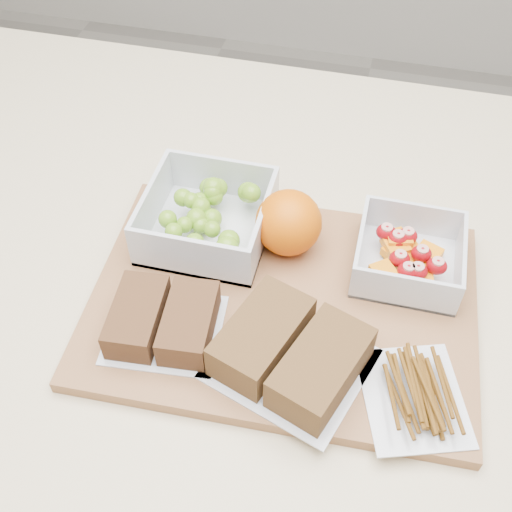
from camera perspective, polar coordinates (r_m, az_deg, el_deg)
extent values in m
cube|color=beige|center=(1.13, 0.81, -17.03)|extent=(1.20, 0.90, 0.90)
cube|color=#93633D|center=(0.71, 2.38, -4.26)|extent=(0.43, 0.32, 0.02)
cube|color=silver|center=(0.77, -4.27, 2.21)|extent=(0.14, 0.14, 0.01)
cube|color=silver|center=(0.80, -2.98, 7.00)|extent=(0.14, 0.01, 0.06)
cube|color=silver|center=(0.71, -5.96, -0.16)|extent=(0.14, 0.01, 0.06)
cube|color=silver|center=(0.74, 0.67, 2.75)|extent=(0.01, 0.13, 0.06)
cube|color=silver|center=(0.77, -9.24, 4.45)|extent=(0.01, 0.13, 0.06)
sphere|color=#689A1F|center=(0.75, -5.32, 3.33)|extent=(0.02, 0.02, 0.02)
sphere|color=#689A1F|center=(0.75, -7.86, 3.27)|extent=(0.02, 0.02, 0.02)
sphere|color=#689A1F|center=(0.77, -3.86, 5.70)|extent=(0.02, 0.02, 0.02)
sphere|color=#689A1F|center=(0.76, -3.94, 3.34)|extent=(0.02, 0.02, 0.02)
sphere|color=#689A1F|center=(0.77, -6.52, 5.19)|extent=(0.02, 0.02, 0.02)
sphere|color=#689A1F|center=(0.75, -4.96, 2.74)|extent=(0.02, 0.02, 0.02)
sphere|color=#689A1F|center=(0.76, -5.80, 4.94)|extent=(0.02, 0.02, 0.02)
sphere|color=#689A1F|center=(0.70, -2.59, 0.78)|extent=(0.03, 0.03, 0.03)
sphere|color=#689A1F|center=(0.77, -0.71, 5.67)|extent=(0.03, 0.03, 0.03)
sphere|color=#689A1F|center=(0.77, -3.81, 6.08)|extent=(0.03, 0.03, 0.03)
sphere|color=#689A1F|center=(0.74, -7.33, 2.18)|extent=(0.02, 0.02, 0.02)
sphere|color=#689A1F|center=(0.77, -0.43, 5.62)|extent=(0.02, 0.02, 0.02)
sphere|color=#689A1F|center=(0.73, -5.48, 1.15)|extent=(0.02, 0.02, 0.02)
sphere|color=#689A1F|center=(0.77, -3.74, 5.28)|extent=(0.02, 0.02, 0.02)
sphere|color=#689A1F|center=(0.76, -4.93, 4.40)|extent=(0.02, 0.02, 0.02)
sphere|color=#689A1F|center=(0.78, -3.39, 6.06)|extent=(0.02, 0.02, 0.02)
sphere|color=#689A1F|center=(0.71, -2.43, 1.37)|extent=(0.03, 0.03, 0.03)
sphere|color=#689A1F|center=(0.72, -1.35, -0.34)|extent=(0.02, 0.02, 0.02)
sphere|color=#689A1F|center=(0.77, -5.05, 4.93)|extent=(0.02, 0.02, 0.02)
sphere|color=#689A1F|center=(0.75, -6.37, 2.78)|extent=(0.02, 0.02, 0.02)
sphere|color=#689A1F|center=(0.79, -4.15, 6.04)|extent=(0.03, 0.03, 0.03)
sphere|color=#689A1F|center=(0.73, -3.91, 2.38)|extent=(0.02, 0.02, 0.02)
cube|color=silver|center=(0.75, 13.14, -0.93)|extent=(0.12, 0.12, 0.00)
cube|color=silver|center=(0.78, 13.78, 3.20)|extent=(0.12, 0.00, 0.05)
cube|color=silver|center=(0.70, 13.06, -3.13)|extent=(0.12, 0.00, 0.05)
cube|color=silver|center=(0.74, 17.67, -0.57)|extent=(0.00, 0.11, 0.05)
cube|color=silver|center=(0.74, 9.16, 0.98)|extent=(0.00, 0.11, 0.05)
cube|color=orange|center=(0.73, 13.50, -1.33)|extent=(0.03, 0.04, 0.01)
cube|color=orange|center=(0.76, 12.69, 1.03)|extent=(0.04, 0.05, 0.01)
cube|color=orange|center=(0.75, 14.05, -0.15)|extent=(0.04, 0.04, 0.01)
cube|color=orange|center=(0.76, 14.92, 0.01)|extent=(0.04, 0.04, 0.01)
cube|color=orange|center=(0.75, 12.31, 0.93)|extent=(0.04, 0.04, 0.01)
cube|color=orange|center=(0.75, 12.62, 1.51)|extent=(0.03, 0.03, 0.01)
cube|color=orange|center=(0.71, 11.35, -1.57)|extent=(0.04, 0.04, 0.01)
cube|color=orange|center=(0.73, 14.30, -1.77)|extent=(0.03, 0.03, 0.01)
cube|color=orange|center=(0.75, 12.38, 0.25)|extent=(0.04, 0.04, 0.01)
ellipsoid|color=#A00811|center=(0.74, 14.48, 0.19)|extent=(0.02, 0.02, 0.02)
ellipsoid|color=#A00811|center=(0.72, 14.12, -1.32)|extent=(0.02, 0.02, 0.02)
ellipsoid|color=#A00811|center=(0.75, 11.49, 2.10)|extent=(0.02, 0.02, 0.02)
ellipsoid|color=#A00811|center=(0.73, 15.76, -0.86)|extent=(0.02, 0.02, 0.02)
ellipsoid|color=#A00811|center=(0.74, 12.46, 1.50)|extent=(0.02, 0.02, 0.02)
ellipsoid|color=#A00811|center=(0.71, 13.34, -1.32)|extent=(0.02, 0.02, 0.02)
ellipsoid|color=#A00811|center=(0.72, 12.64, -0.25)|extent=(0.02, 0.02, 0.02)
ellipsoid|color=#A00811|center=(0.75, 13.30, 1.75)|extent=(0.02, 0.02, 0.02)
sphere|color=#E76205|center=(0.73, 2.91, 2.98)|extent=(0.08, 0.08, 0.08)
cube|color=silver|center=(0.69, -8.09, -6.50)|extent=(0.13, 0.12, 0.00)
cube|color=#55351D|center=(0.68, -10.49, -5.30)|extent=(0.06, 0.10, 0.03)
cube|color=#55351D|center=(0.67, -5.98, -5.91)|extent=(0.06, 0.10, 0.03)
cube|color=silver|center=(0.66, 3.05, -9.55)|extent=(0.18, 0.17, 0.00)
cube|color=brown|center=(0.65, 0.53, -7.17)|extent=(0.09, 0.13, 0.04)
cube|color=brown|center=(0.63, 5.81, -9.84)|extent=(0.09, 0.13, 0.04)
cube|color=silver|center=(0.66, 13.78, -12.13)|extent=(0.13, 0.14, 0.00)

